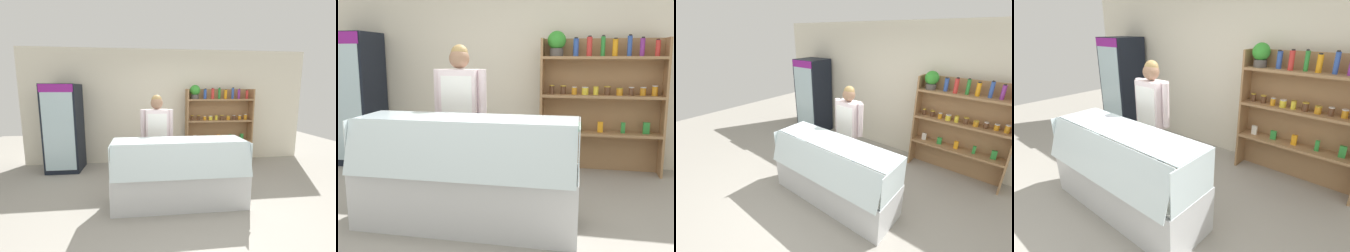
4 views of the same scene
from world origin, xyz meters
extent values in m
plane|color=gray|center=(0.00, 0.00, 0.00)|extent=(12.00, 12.00, 0.00)
cube|color=silver|center=(0.00, 2.33, 1.35)|extent=(6.80, 0.10, 2.70)
cube|color=black|center=(-2.34, 1.89, 0.94)|extent=(0.69, 0.66, 1.88)
cube|color=silver|center=(-2.34, 1.56, 0.94)|extent=(0.61, 0.01, 1.68)
cube|color=#8C1E8C|center=(-2.34, 1.55, 1.79)|extent=(0.65, 0.01, 0.16)
cylinder|color=red|center=(-2.53, 1.62, 0.33)|extent=(0.06, 0.06, 0.16)
cylinder|color=#9E6623|center=(-2.34, 1.62, 0.34)|extent=(0.06, 0.06, 0.17)
cylinder|color=silver|center=(-2.15, 1.62, 0.35)|extent=(0.06, 0.06, 0.20)
cylinder|color=purple|center=(-2.53, 1.62, 0.82)|extent=(0.06, 0.06, 0.15)
cylinder|color=orange|center=(-2.34, 1.62, 0.85)|extent=(0.06, 0.06, 0.21)
cylinder|color=orange|center=(-2.15, 1.62, 0.85)|extent=(0.05, 0.05, 0.21)
cylinder|color=#2D8C38|center=(-2.53, 1.62, 1.34)|extent=(0.06, 0.06, 0.20)
cylinder|color=silver|center=(-2.34, 1.62, 1.34)|extent=(0.06, 0.06, 0.21)
cylinder|color=red|center=(-2.15, 1.62, 1.33)|extent=(0.07, 0.07, 0.19)
cube|color=#9E754C|center=(1.17, 2.14, 0.89)|extent=(1.59, 0.02, 1.78)
cube|color=#9E754C|center=(0.39, 2.00, 0.89)|extent=(0.03, 0.28, 1.78)
cube|color=#9E754C|center=(1.17, 2.00, 0.53)|extent=(1.53, 0.28, 0.04)
cube|color=#9E754C|center=(1.17, 2.00, 1.03)|extent=(1.53, 0.28, 0.04)
cube|color=#9E754C|center=(1.17, 2.00, 1.53)|extent=(1.53, 0.28, 0.04)
cylinder|color=#4C4742|center=(0.57, 2.00, 1.60)|extent=(0.18, 0.18, 0.10)
sphere|color=green|center=(0.57, 2.00, 1.75)|extent=(0.24, 0.24, 0.24)
cylinder|color=#3356B2|center=(0.82, 2.03, 1.66)|extent=(0.07, 0.07, 0.23)
cylinder|color=black|center=(0.82, 2.00, 1.78)|extent=(0.05, 0.05, 0.02)
cylinder|color=red|center=(0.99, 1.98, 1.67)|extent=(0.07, 0.07, 0.24)
cylinder|color=black|center=(0.99, 2.00, 1.80)|extent=(0.05, 0.05, 0.02)
cylinder|color=#2D8C38|center=(1.16, 2.02, 1.67)|extent=(0.06, 0.06, 0.25)
cylinder|color=black|center=(1.16, 2.00, 1.80)|extent=(0.04, 0.04, 0.02)
cylinder|color=orange|center=(1.31, 2.01, 1.65)|extent=(0.07, 0.07, 0.21)
cylinder|color=black|center=(1.31, 2.00, 1.77)|extent=(0.04, 0.04, 0.02)
cylinder|color=#3356B2|center=(1.49, 2.02, 1.67)|extent=(0.06, 0.06, 0.25)
cylinder|color=black|center=(1.49, 2.00, 1.81)|extent=(0.04, 0.04, 0.02)
cylinder|color=brown|center=(0.52, 2.01, 1.10)|extent=(0.06, 0.06, 0.11)
cylinder|color=gold|center=(0.52, 2.00, 1.16)|extent=(0.07, 0.07, 0.01)
cylinder|color=brown|center=(0.67, 2.02, 1.10)|extent=(0.07, 0.07, 0.10)
cylinder|color=gold|center=(0.67, 2.00, 1.16)|extent=(0.08, 0.08, 0.01)
cylinder|color=orange|center=(0.81, 1.99, 1.09)|extent=(0.07, 0.07, 0.09)
cylinder|color=silver|center=(0.81, 2.00, 1.15)|extent=(0.07, 0.07, 0.01)
cylinder|color=yellow|center=(0.95, 1.99, 1.09)|extent=(0.09, 0.09, 0.09)
cylinder|color=silver|center=(0.95, 2.00, 1.14)|extent=(0.09, 0.09, 0.01)
cylinder|color=yellow|center=(1.09, 1.99, 1.10)|extent=(0.07, 0.07, 0.10)
cylinder|color=gold|center=(1.09, 2.00, 1.15)|extent=(0.07, 0.07, 0.01)
cylinder|color=brown|center=(1.24, 2.00, 1.10)|extent=(0.08, 0.08, 0.10)
cylinder|color=gold|center=(1.24, 2.00, 1.16)|extent=(0.08, 0.08, 0.01)
cylinder|color=orange|center=(1.39, 1.99, 1.09)|extent=(0.08, 0.08, 0.08)
cylinder|color=gold|center=(1.39, 2.00, 1.14)|extent=(0.08, 0.08, 0.01)
cylinder|color=brown|center=(1.54, 2.00, 1.10)|extent=(0.07, 0.07, 0.10)
cylinder|color=silver|center=(1.54, 2.00, 1.15)|extent=(0.07, 0.07, 0.01)
cylinder|color=orange|center=(1.68, 2.02, 1.10)|extent=(0.07, 0.07, 0.10)
cylinder|color=silver|center=(1.68, 2.00, 1.15)|extent=(0.08, 0.08, 0.01)
cube|color=silver|center=(0.59, 2.00, 0.62)|extent=(0.08, 0.04, 0.14)
cube|color=#2D8C38|center=(0.88, 2.00, 0.61)|extent=(0.08, 0.05, 0.13)
cube|color=orange|center=(1.17, 2.00, 0.62)|extent=(0.07, 0.04, 0.14)
cube|color=#2D8C38|center=(1.46, 2.00, 0.62)|extent=(0.05, 0.04, 0.14)
cube|color=#2D8C38|center=(1.75, 2.00, 0.63)|extent=(0.08, 0.05, 0.15)
cube|color=silver|center=(-0.10, 0.12, 0.28)|extent=(2.02, 0.67, 0.55)
cube|color=white|center=(-0.10, 0.12, 0.57)|extent=(1.96, 0.61, 0.03)
cube|color=silver|center=(-0.10, -0.20, 0.78)|extent=(1.98, 0.16, 0.47)
cube|color=silver|center=(-0.10, 0.17, 1.00)|extent=(1.98, 0.51, 0.01)
cube|color=silver|center=(-1.10, 0.12, 0.78)|extent=(0.01, 0.63, 0.45)
cube|color=silver|center=(0.90, 0.12, 0.78)|extent=(0.01, 0.63, 0.45)
cube|color=tan|center=(-0.93, 0.20, 0.61)|extent=(0.16, 0.12, 0.05)
cube|color=white|center=(-0.93, 0.00, 0.61)|extent=(0.05, 0.03, 0.02)
cube|color=tan|center=(-0.69, 0.20, 0.61)|extent=(0.16, 0.12, 0.04)
cube|color=white|center=(-0.69, 0.00, 0.61)|extent=(0.05, 0.03, 0.02)
cube|color=tan|center=(-0.46, 0.20, 0.61)|extent=(0.17, 0.13, 0.04)
cube|color=white|center=(-0.46, 0.00, 0.61)|extent=(0.05, 0.03, 0.02)
cube|color=beige|center=(-0.22, 0.20, 0.61)|extent=(0.16, 0.12, 0.05)
cube|color=white|center=(-0.22, 0.00, 0.61)|extent=(0.05, 0.03, 0.02)
cube|color=tan|center=(0.02, 0.20, 0.61)|extent=(0.16, 0.10, 0.05)
cube|color=white|center=(0.02, 0.00, 0.61)|extent=(0.05, 0.03, 0.02)
cube|color=beige|center=(0.25, 0.20, 0.61)|extent=(0.17, 0.13, 0.04)
cube|color=white|center=(0.25, 0.00, 0.61)|extent=(0.05, 0.03, 0.02)
cube|color=beige|center=(0.49, 0.20, 0.61)|extent=(0.16, 0.11, 0.05)
cube|color=white|center=(0.49, 0.00, 0.61)|extent=(0.05, 0.03, 0.02)
cube|color=beige|center=(0.73, 0.20, 0.61)|extent=(0.17, 0.12, 0.05)
cube|color=white|center=(0.73, 0.00, 0.61)|extent=(0.05, 0.03, 0.02)
cylinder|color=#A35B4C|center=(-0.93, 0.02, 0.64)|extent=(0.17, 0.15, 0.12)
cylinder|color=#C1706B|center=(-0.71, 0.02, 0.66)|extent=(0.16, 0.15, 0.15)
cylinder|color=#A35B4C|center=(-0.49, 0.02, 0.65)|extent=(0.20, 0.15, 0.14)
cylinder|color=white|center=(0.40, 0.04, 0.70)|extent=(0.07, 0.07, 0.22)
cylinder|color=white|center=(0.50, 0.04, 0.70)|extent=(0.07, 0.07, 0.22)
cylinder|color=#2D2D38|center=(-0.48, 0.86, 0.39)|extent=(0.13, 0.13, 0.77)
cylinder|color=#2D2D38|center=(-0.30, 0.86, 0.39)|extent=(0.13, 0.13, 0.77)
cube|color=silver|center=(-0.39, 0.86, 1.09)|extent=(0.40, 0.24, 0.64)
cube|color=white|center=(-0.39, 0.73, 0.75)|extent=(0.34, 0.01, 1.19)
cylinder|color=silver|center=(-0.64, 0.86, 1.12)|extent=(0.09, 0.09, 0.57)
cylinder|color=silver|center=(-0.14, 0.86, 1.12)|extent=(0.09, 0.09, 0.57)
sphere|color=#8C664C|center=(-0.39, 0.86, 1.52)|extent=(0.22, 0.22, 0.22)
sphere|color=#997A47|center=(-0.39, 0.87, 1.58)|extent=(0.19, 0.19, 0.19)
camera|label=1|loc=(-0.64, -3.13, 1.74)|focal=24.00mm
camera|label=2|loc=(0.88, -3.02, 1.54)|focal=40.00mm
camera|label=3|loc=(1.84, -2.05, 2.50)|focal=24.00mm
camera|label=4|loc=(2.10, -1.48, 2.06)|focal=28.00mm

